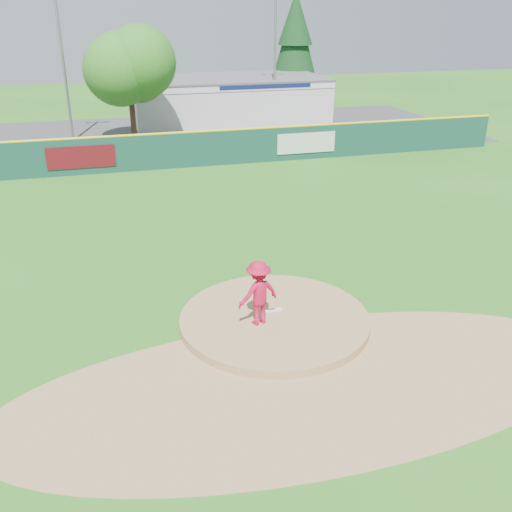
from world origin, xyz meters
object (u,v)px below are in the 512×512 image
object	(u,v)px
van	(275,138)
deciduous_tree	(129,73)
pool_building_grp	(228,98)
light_pole_left	(61,47)
pitcher	(258,293)
light_pole_right	(275,49)
conifer_tree	(295,42)

from	to	relation	value
van	deciduous_tree	distance (m)	10.18
pool_building_grp	light_pole_left	xyz separation A→B (m)	(-12.00, -4.99, 4.39)
pitcher	deciduous_tree	size ratio (longest dim) A/B	0.26
pitcher	light_pole_right	xyz separation A→B (m)	(9.55, 29.23, 4.35)
deciduous_tree	conifer_tree	xyz separation A→B (m)	(15.00, 11.00, 0.99)
deciduous_tree	light_pole_left	size ratio (longest dim) A/B	0.67
van	light_pole_left	distance (m)	14.89
pitcher	van	world-z (taller)	pitcher
pool_building_grp	conifer_tree	world-z (taller)	conifer_tree
conifer_tree	light_pole_right	size ratio (longest dim) A/B	0.95
conifer_tree	light_pole_right	world-z (taller)	light_pole_right
van	light_pole_left	bearing A→B (deg)	41.28
pitcher	light_pole_left	xyz separation A→B (m)	(-5.45, 27.23, 4.86)
van	conifer_tree	xyz separation A→B (m)	(6.41, 14.88, 4.84)
pitcher	conifer_tree	distance (m)	38.92
pitcher	pool_building_grp	bearing A→B (deg)	-117.66
pitcher	light_pole_right	world-z (taller)	light_pole_right
pitcher	light_pole_left	bearing A→B (deg)	-94.85
pool_building_grp	conifer_tree	bearing A→B (deg)	29.78
pitcher	pool_building_grp	distance (m)	32.89
deciduous_tree	light_pole_right	world-z (taller)	light_pole_right
pitcher	light_pole_right	bearing A→B (deg)	-124.26
pool_building_grp	light_pole_left	size ratio (longest dim) A/B	1.38
van	pool_building_grp	size ratio (longest dim) A/B	0.33
light_pole_left	light_pole_right	world-z (taller)	light_pole_left
deciduous_tree	light_pole_left	xyz separation A→B (m)	(-4.00, 2.00, 1.50)
deciduous_tree	conifer_tree	bearing A→B (deg)	36.25
pitcher	pool_building_grp	size ratio (longest dim) A/B	0.12
conifer_tree	van	bearing A→B (deg)	-113.30
pitcher	light_pole_right	size ratio (longest dim) A/B	0.19
deciduous_tree	light_pole_left	bearing A→B (deg)	153.43
conifer_tree	light_pole_left	size ratio (longest dim) A/B	0.86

